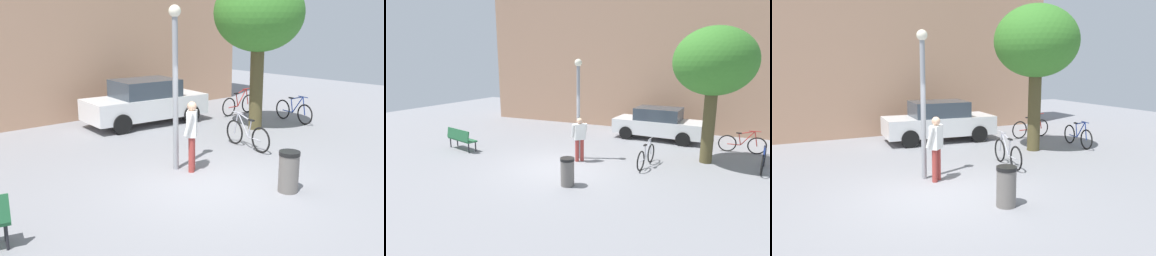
# 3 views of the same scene
# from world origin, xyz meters

# --- Properties ---
(ground_plane) EXTENTS (36.00, 36.00, 0.00)m
(ground_plane) POSITION_xyz_m (0.00, 0.00, 0.00)
(ground_plane) COLOR gray
(building_facade) EXTENTS (17.59, 2.00, 8.28)m
(building_facade) POSITION_xyz_m (0.00, 8.85, 4.14)
(building_facade) COLOR tan
(building_facade) RESTS_ON ground_plane
(lamppost) EXTENTS (0.28, 0.28, 3.82)m
(lamppost) POSITION_xyz_m (0.11, 1.37, 2.29)
(lamppost) COLOR gray
(lamppost) RESTS_ON ground_plane
(person_by_lamppost) EXTENTS (0.59, 0.57, 1.67)m
(person_by_lamppost) POSITION_xyz_m (0.31, 1.03, 0.97)
(person_by_lamppost) COLOR #9E3833
(person_by_lamppost) RESTS_ON ground_plane
(park_bench) EXTENTS (1.67, 0.86, 0.92)m
(park_bench) POSITION_xyz_m (-4.98, 0.34, 0.55)
(park_bench) COLOR #236038
(park_bench) RESTS_ON ground_plane
(plaza_tree) EXTENTS (2.85, 2.85, 4.94)m
(plaza_tree) POSITION_xyz_m (4.71, 2.85, 3.67)
(plaza_tree) COLOR brown
(plaza_tree) RESTS_ON ground_plane
(bicycle_blue) EXTENTS (0.37, 1.79, 0.97)m
(bicycle_blue) POSITION_xyz_m (6.55, 2.66, 0.38)
(bicycle_blue) COLOR black
(bicycle_blue) RESTS_ON ground_plane
(bicycle_silver) EXTENTS (0.27, 1.80, 0.97)m
(bicycle_silver) POSITION_xyz_m (2.75, 1.47, 0.38)
(bicycle_silver) COLOR black
(bicycle_silver) RESTS_ON ground_plane
(bicycle_red) EXTENTS (1.81, 0.10, 0.97)m
(bicycle_red) POSITION_xyz_m (6.03, 4.82, 0.38)
(bicycle_red) COLOR black
(bicycle_red) RESTS_ON ground_plane
(parked_car_white) EXTENTS (4.32, 2.09, 1.55)m
(parked_car_white) POSITION_xyz_m (2.40, 5.83, 0.77)
(parked_car_white) COLOR silver
(parked_car_white) RESTS_ON ground_plane
(trash_bin) EXTENTS (0.44, 0.44, 0.87)m
(trash_bin) POSITION_xyz_m (0.95, -1.29, 0.44)
(trash_bin) COLOR #66605B
(trash_bin) RESTS_ON ground_plane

